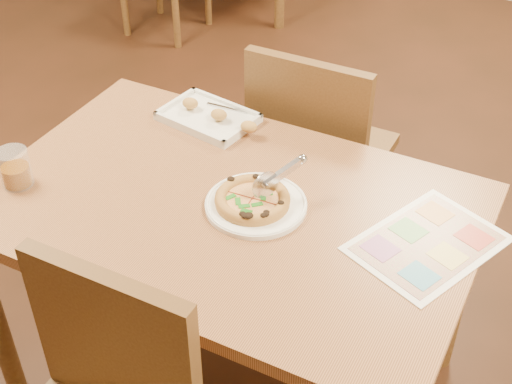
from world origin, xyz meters
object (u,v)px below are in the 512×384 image
at_px(plate, 256,205).
at_px(appetizer_tray, 210,118).
at_px(chair_far, 315,139).
at_px(dining_table, 229,227).
at_px(glass_tumbler, 15,170).
at_px(menu, 428,243).
at_px(pizza, 252,199).
at_px(pizza_cutter, 278,176).

xyz_separation_m(plate, appetizer_tray, (-0.32, 0.31, 0.01)).
xyz_separation_m(chair_far, appetizer_tray, (-0.24, -0.27, 0.17)).
distance_m(dining_table, glass_tumbler, 0.60).
distance_m(appetizer_tray, menu, 0.80).
bearing_deg(dining_table, pizza, 12.72).
bearing_deg(pizza, glass_tumbler, -161.67).
xyz_separation_m(pizza_cutter, menu, (0.40, 0.02, -0.08)).
relative_size(dining_table, glass_tumbler, 12.15).
distance_m(pizza, pizza_cutter, 0.09).
bearing_deg(appetizer_tray, chair_far, 48.50).
height_order(dining_table, pizza_cutter, pizza_cutter).
xyz_separation_m(dining_table, pizza, (0.07, 0.01, 0.11)).
distance_m(pizza_cutter, menu, 0.41).
distance_m(chair_far, pizza_cutter, 0.60).
height_order(chair_far, plate, chair_far).
relative_size(pizza_cutter, menu, 0.37).
relative_size(dining_table, chair_far, 2.77).
distance_m(pizza_cutter, appetizer_tray, 0.45).
bearing_deg(plate, pizza, -152.58).
bearing_deg(plate, menu, 8.36).
bearing_deg(menu, glass_tumbler, -165.63).
height_order(dining_table, chair_far, chair_far).
bearing_deg(plate, chair_far, 97.29).
bearing_deg(plate, appetizer_tray, 135.90).
bearing_deg(appetizer_tray, plate, -44.10).
height_order(dining_table, appetizer_tray, appetizer_tray).
distance_m(pizza_cutter, glass_tumbler, 0.71).
xyz_separation_m(dining_table, pizza_cutter, (0.11, 0.07, 0.17)).
xyz_separation_m(appetizer_tray, menu, (0.76, -0.24, -0.01)).
relative_size(pizza_cutter, appetizer_tray, 0.41).
relative_size(dining_table, appetizer_tray, 3.87).
bearing_deg(glass_tumbler, appetizer_tray, 59.14).
distance_m(chair_far, glass_tumbler, 0.99).
height_order(chair_far, glass_tumbler, chair_far).
distance_m(dining_table, pizza_cutter, 0.21).
bearing_deg(glass_tumbler, plate, 18.45).
bearing_deg(pizza_cutter, dining_table, 152.82).
bearing_deg(menu, plate, -171.64).
bearing_deg(pizza, menu, 8.74).
bearing_deg(glass_tumbler, chair_far, 55.11).
relative_size(dining_table, pizza, 6.51).
bearing_deg(appetizer_tray, menu, -17.66).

